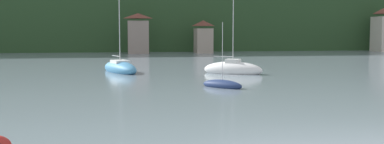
% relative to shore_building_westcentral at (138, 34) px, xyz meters
% --- Properties ---
extents(wooded_hillside, '(352.00, 46.79, 57.90)m').
position_rel_shore_building_westcentral_xyz_m(wooded_hillside, '(-25.09, 33.75, 4.89)').
color(wooded_hillside, '#264223').
rests_on(wooded_hillside, ground_plane).
extents(shore_building_westcentral, '(4.47, 3.26, 8.37)m').
position_rel_shore_building_westcentral_xyz_m(shore_building_westcentral, '(0.00, 0.00, 0.00)').
color(shore_building_westcentral, gray).
rests_on(shore_building_westcentral, ground_plane).
extents(shore_building_central, '(3.59, 5.43, 6.95)m').
position_rel_shore_building_westcentral_xyz_m(shore_building_central, '(13.94, 1.03, -0.70)').
color(shore_building_central, gray).
rests_on(shore_building_central, ground_plane).
extents(shore_building_eastcentral, '(4.26, 5.37, 9.94)m').
position_rel_shore_building_westcentral_xyz_m(shore_building_eastcentral, '(55.76, 1.00, 0.76)').
color(shore_building_eastcentral, beige).
rests_on(shore_building_eastcentral, ground_plane).
extents(sailboat_far_4, '(5.23, 8.68, 9.30)m').
position_rel_shore_building_westcentral_xyz_m(sailboat_far_4, '(-3.96, -42.48, -3.61)').
color(sailboat_far_4, teal).
rests_on(sailboat_far_4, ground_plane).
extents(sailboat_far_8, '(7.15, 5.72, 9.83)m').
position_rel_shore_building_westcentral_xyz_m(sailboat_far_8, '(8.88, -46.47, -3.59)').
color(sailboat_far_8, white).
rests_on(sailboat_far_8, ground_plane).
extents(sailboat_far_10, '(3.68, 3.90, 5.98)m').
position_rel_shore_building_westcentral_xyz_m(sailboat_far_10, '(4.86, -59.01, -3.85)').
color(sailboat_far_10, navy).
rests_on(sailboat_far_10, ground_plane).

